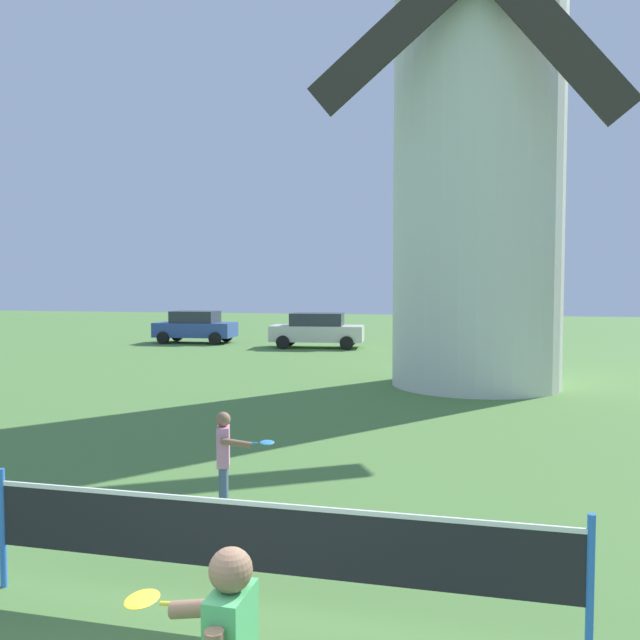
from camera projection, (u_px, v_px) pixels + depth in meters
name	position (u px, v px, depth m)	size (l,w,h in m)	color
windmill	(478.00, 127.00, 17.43)	(8.24, 5.31, 14.56)	silver
tennis_net	(264.00, 539.00, 5.25)	(5.08, 0.06, 1.10)	blue
player_far	(225.00, 455.00, 7.83)	(0.79, 0.40, 1.23)	slate
stray_ball	(57.00, 518.00, 7.32)	(0.20, 0.20, 0.20)	yellow
parked_car_blue	(195.00, 326.00, 31.16)	(3.92, 2.05, 1.56)	#334C99
parked_car_cream	(317.00, 330.00, 28.76)	(4.30, 2.22, 1.56)	silver
parked_car_mustard	(461.00, 331.00, 28.25)	(3.93, 1.99, 1.56)	#999919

